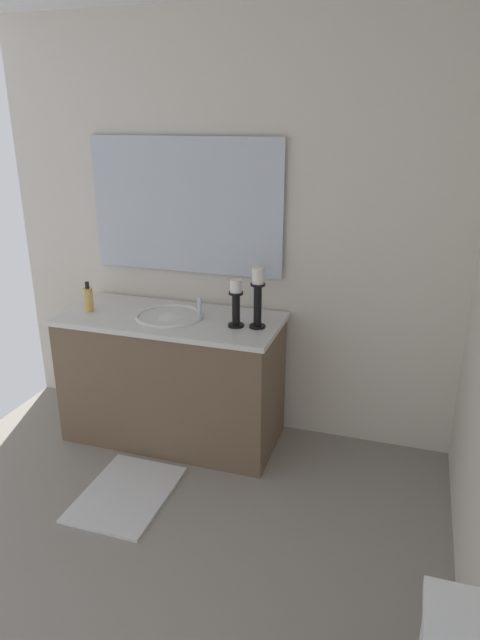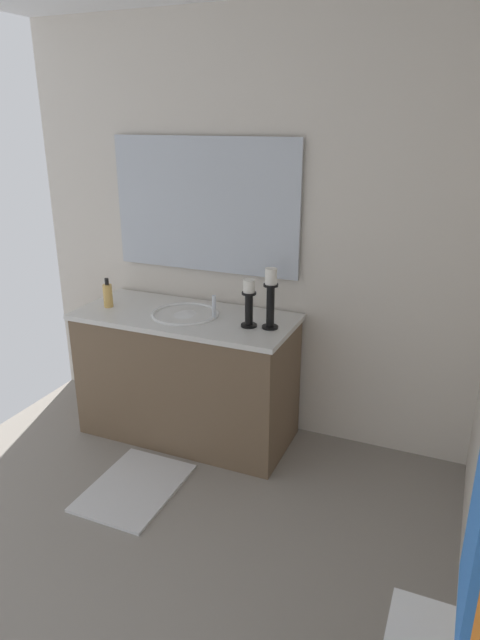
{
  "view_description": "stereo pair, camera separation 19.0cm",
  "coord_description": "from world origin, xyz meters",
  "px_view_note": "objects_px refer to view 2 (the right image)",
  "views": [
    {
      "loc": [
        1.69,
        1.07,
        1.87
      ],
      "look_at": [
        -0.3,
        0.44,
        1.11
      ],
      "focal_mm": 31.03,
      "sensor_mm": 36.0,
      "label": 1
    },
    {
      "loc": [
        1.62,
        1.25,
        1.87
      ],
      "look_at": [
        -0.3,
        0.44,
        1.11
      ],
      "focal_mm": 31.03,
      "sensor_mm": 36.0,
      "label": 2
    }
  ],
  "objects_px": {
    "sink_basin": "(185,321)",
    "soap_bottle": "(108,295)",
    "candle_holder_short": "(249,302)",
    "vanity_cabinet": "(187,375)",
    "bath_mat": "(135,487)",
    "candle_holder_tall": "(271,297)",
    "mirror": "(204,206)"
  },
  "relations": [
    {
      "from": "sink_basin",
      "to": "soap_bottle",
      "type": "distance_m",
      "value": 0.51
    },
    {
      "from": "vanity_cabinet",
      "to": "bath_mat",
      "type": "height_order",
      "value": "vanity_cabinet"
    },
    {
      "from": "candle_holder_short",
      "to": "candle_holder_tall",
      "type": "bearing_deg",
      "value": 100.22
    },
    {
      "from": "sink_basin",
      "to": "candle_holder_short",
      "type": "bearing_deg",
      "value": 85.36
    },
    {
      "from": "mirror",
      "to": "bath_mat",
      "type": "height_order",
      "value": "mirror"
    },
    {
      "from": "vanity_cabinet",
      "to": "soap_bottle",
      "type": "bearing_deg",
      "value": -83.59
    },
    {
      "from": "mirror",
      "to": "candle_holder_tall",
      "type": "height_order",
      "value": "mirror"
    },
    {
      "from": "soap_bottle",
      "to": "bath_mat",
      "type": "relative_size",
      "value": 0.3
    },
    {
      "from": "soap_bottle",
      "to": "bath_mat",
      "type": "xyz_separation_m",
      "value": [
        0.57,
        0.5,
        -0.86
      ]
    },
    {
      "from": "vanity_cabinet",
      "to": "candle_holder_tall",
      "type": "distance_m",
      "value": 0.78
    },
    {
      "from": "sink_basin",
      "to": "candle_holder_tall",
      "type": "bearing_deg",
      "value": 88.63
    },
    {
      "from": "mirror",
      "to": "candle_holder_tall",
      "type": "relative_size",
      "value": 3.54
    },
    {
      "from": "mirror",
      "to": "candle_holder_tall",
      "type": "distance_m",
      "value": 0.74
    },
    {
      "from": "candle_holder_tall",
      "to": "soap_bottle",
      "type": "bearing_deg",
      "value": -87.61
    },
    {
      "from": "soap_bottle",
      "to": "bath_mat",
      "type": "bearing_deg",
      "value": 41.15
    },
    {
      "from": "vanity_cabinet",
      "to": "candle_holder_tall",
      "type": "relative_size",
      "value": 3.88
    },
    {
      "from": "candle_holder_short",
      "to": "soap_bottle",
      "type": "bearing_deg",
      "value": -88.62
    },
    {
      "from": "mirror",
      "to": "bath_mat",
      "type": "relative_size",
      "value": 1.99
    },
    {
      "from": "sink_basin",
      "to": "mirror",
      "type": "bearing_deg",
      "value": -179.8
    },
    {
      "from": "candle_holder_short",
      "to": "soap_bottle",
      "type": "distance_m",
      "value": 0.92
    },
    {
      "from": "candle_holder_tall",
      "to": "bath_mat",
      "type": "relative_size",
      "value": 0.56
    },
    {
      "from": "sink_basin",
      "to": "soap_bottle",
      "type": "relative_size",
      "value": 2.23
    },
    {
      "from": "sink_basin",
      "to": "bath_mat",
      "type": "distance_m",
      "value": 0.97
    },
    {
      "from": "bath_mat",
      "to": "vanity_cabinet",
      "type": "bearing_deg",
      "value": -180.0
    },
    {
      "from": "vanity_cabinet",
      "to": "mirror",
      "type": "relative_size",
      "value": 1.1
    },
    {
      "from": "mirror",
      "to": "bath_mat",
      "type": "bearing_deg",
      "value": -0.0
    },
    {
      "from": "soap_bottle",
      "to": "candle_holder_short",
      "type": "bearing_deg",
      "value": 91.38
    },
    {
      "from": "mirror",
      "to": "soap_bottle",
      "type": "distance_m",
      "value": 0.79
    },
    {
      "from": "candle_holder_tall",
      "to": "soap_bottle",
      "type": "height_order",
      "value": "candle_holder_tall"
    },
    {
      "from": "bath_mat",
      "to": "candle_holder_short",
      "type": "bearing_deg",
      "value": 144.74
    },
    {
      "from": "sink_basin",
      "to": "candle_holder_tall",
      "type": "height_order",
      "value": "candle_holder_tall"
    },
    {
      "from": "sink_basin",
      "to": "soap_bottle",
      "type": "bearing_deg",
      "value": -83.6
    }
  ]
}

